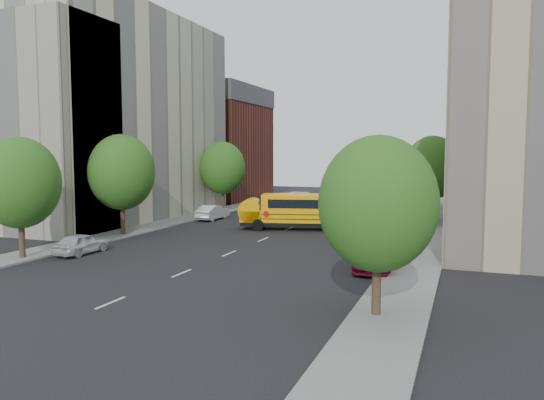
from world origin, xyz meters
The scene contains 24 objects.
ground centered at (0.00, 0.00, 0.00)m, with size 120.00×120.00×0.00m, color black.
sidewalk_left centered at (-11.50, 5.00, 0.06)m, with size 3.00×80.00×0.12m, color slate.
sidewalk_right centered at (11.50, 5.00, 0.06)m, with size 3.00×80.00×0.12m, color slate.
lane_markings centered at (0.00, 10.00, 0.01)m, with size 0.15×64.00×0.01m, color silver.
building_left_cream centered at (-18.00, 6.00, 10.00)m, with size 10.00×26.00×20.00m, color beige.
building_left_redbrick centered at (-18.00, 28.00, 6.50)m, with size 10.00×15.00×13.00m, color maroon.
building_left_near centered at (-18.00, -4.50, 8.50)m, with size 10.00×7.00×17.00m, color #C0B695.
building_right_near centered at (18.00, -4.50, 8.50)m, with size 10.00×7.00×17.00m, color tan.
building_right_far centered at (18.00, 20.00, 9.00)m, with size 10.00×22.00×18.00m, color #C0B695.
building_right_sidewall centered at (18.00, 9.00, 9.00)m, with size 10.10×0.30×18.00m, color brown.
street_tree_0 centered at (-11.00, -14.00, 4.64)m, with size 4.80×4.80×7.41m.
street_tree_1 centered at (-11.00, -4.00, 4.95)m, with size 5.12×5.12×7.90m.
street_tree_2 centered at (-11.00, 14.00, 4.83)m, with size 4.99×4.99×7.71m.
street_tree_3 centered at (11.00, -18.00, 4.45)m, with size 4.61×4.61×7.11m.
street_tree_4 centered at (11.00, 14.00, 5.08)m, with size 5.25×5.25×8.10m.
street_tree_5 centered at (11.00, 26.00, 4.70)m, with size 4.86×4.86×7.51m.
school_bus centered at (1.39, 4.04, 1.71)m, with size 11.13×5.01×3.07m.
safari_truck centered at (8.40, 9.92, 1.29)m, with size 5.78×2.33×2.44m.
parked_car_0 centered at (-8.80, -11.41, 0.68)m, with size 1.60×3.98×1.36m, color silver.
parked_car_1 centered at (-8.90, 7.32, 0.72)m, with size 1.51×4.34×1.43m, color silver.
parked_car_2 centered at (-9.60, 25.30, 0.64)m, with size 2.12×4.61×1.28m, color black.
parked_car_3 centered at (9.60, -9.44, 0.70)m, with size 1.97×4.85×1.41m, color maroon.
parked_car_4 centered at (8.80, 15.26, 0.81)m, with size 1.90×4.73×1.61m, color #373156.
parked_car_5 centered at (8.80, 29.78, 0.77)m, with size 1.63×4.66×1.54m, color #A5A6A0.
Camera 1 is at (14.24, -38.45, 6.38)m, focal length 35.00 mm.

